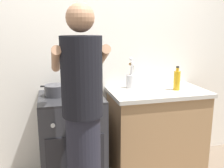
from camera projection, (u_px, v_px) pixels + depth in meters
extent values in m
cube|color=silver|center=(117.00, 54.00, 2.76)|extent=(3.20, 0.10, 2.50)
cube|color=#99724C|center=(156.00, 132.00, 2.69)|extent=(0.96, 0.56, 0.86)
cube|color=#B7B2A8|center=(158.00, 92.00, 2.59)|extent=(1.00, 0.60, 0.04)
cube|color=#2D2D33|center=(72.00, 141.00, 2.47)|extent=(0.60, 0.60, 0.88)
cube|color=#232326|center=(71.00, 97.00, 2.37)|extent=(0.60, 0.60, 0.02)
cube|color=black|center=(76.00, 157.00, 2.19)|extent=(0.51, 0.01, 0.40)
cylinder|color=silver|center=(53.00, 126.00, 2.07)|extent=(0.04, 0.01, 0.04)
cylinder|color=silver|center=(75.00, 124.00, 2.11)|extent=(0.04, 0.01, 0.04)
cylinder|color=silver|center=(95.00, 122.00, 2.15)|extent=(0.04, 0.01, 0.04)
cylinder|color=#38383D|center=(55.00, 90.00, 2.36)|extent=(0.20, 0.20, 0.11)
cube|color=black|center=(42.00, 86.00, 2.32)|extent=(0.04, 0.02, 0.01)
cube|color=black|center=(67.00, 85.00, 2.38)|extent=(0.04, 0.02, 0.01)
cylinder|color=#B7B7BC|center=(85.00, 90.00, 2.42)|extent=(0.27, 0.27, 0.09)
torus|color=#B7B7BC|center=(85.00, 86.00, 2.41)|extent=(0.29, 0.29, 0.01)
cylinder|color=silver|center=(131.00, 81.00, 2.68)|extent=(0.10, 0.10, 0.14)
cylinder|color=silver|center=(131.00, 73.00, 2.66)|extent=(0.04, 0.04, 0.29)
sphere|color=silver|center=(131.00, 59.00, 2.62)|extent=(0.03, 0.03, 0.03)
cylinder|color=silver|center=(132.00, 75.00, 2.66)|extent=(0.02, 0.04, 0.24)
sphere|color=silver|center=(132.00, 62.00, 2.63)|extent=(0.03, 0.03, 0.03)
cylinder|color=silver|center=(132.00, 75.00, 2.66)|extent=(0.04, 0.06, 0.22)
sphere|color=silver|center=(132.00, 64.00, 2.63)|extent=(0.03, 0.03, 0.03)
cylinder|color=black|center=(132.00, 75.00, 2.67)|extent=(0.02, 0.03, 0.23)
sphere|color=black|center=(132.00, 63.00, 2.64)|extent=(0.03, 0.03, 0.03)
cylinder|color=#9E7547|center=(130.00, 75.00, 2.67)|extent=(0.06, 0.02, 0.22)
sphere|color=#9E7547|center=(130.00, 64.00, 2.65)|extent=(0.03, 0.03, 0.03)
cylinder|color=gold|center=(177.00, 81.00, 2.58)|extent=(0.07, 0.07, 0.20)
cylinder|color=gold|center=(178.00, 70.00, 2.55)|extent=(0.03, 0.03, 0.04)
cylinder|color=black|center=(178.00, 67.00, 2.54)|extent=(0.03, 0.03, 0.02)
cylinder|color=black|center=(82.00, 77.00, 1.79)|extent=(0.30, 0.30, 0.58)
sphere|color=#A07254|center=(80.00, 18.00, 1.70)|extent=(0.20, 0.20, 0.20)
cylinder|color=#A07254|center=(56.00, 60.00, 1.85)|extent=(0.07, 0.41, 0.24)
cylinder|color=#A07254|center=(101.00, 58.00, 1.94)|extent=(0.07, 0.41, 0.24)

